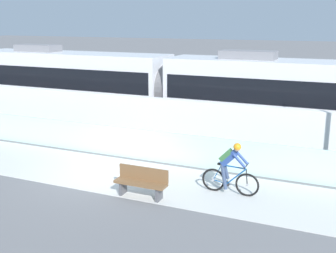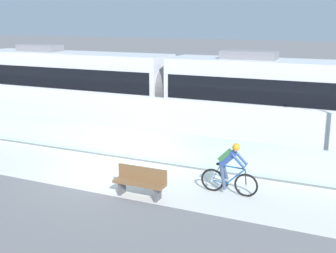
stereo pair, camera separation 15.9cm
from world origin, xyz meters
TOP-DOWN VIEW (x-y plane):
  - ground_plane at (0.00, 0.00)m, footprint 200.00×200.00m
  - bike_path_deck at (0.00, 0.00)m, footprint 32.00×3.20m
  - glass_parapet at (0.00, 1.85)m, footprint 32.00×0.05m
  - concrete_barrier_wall at (0.00, 3.65)m, footprint 32.00×0.36m
  - tram_rail_near at (0.00, 6.13)m, footprint 32.00×0.08m
  - tram_rail_far at (0.00, 7.57)m, footprint 32.00×0.08m
  - tram at (-0.62, 6.85)m, footprint 22.56×2.54m
  - cyclist_on_bike at (4.40, -0.00)m, footprint 1.77×0.58m
  - bench at (2.08, -1.29)m, footprint 1.60×0.45m

SIDE VIEW (x-z plane):
  - ground_plane at x=0.00m, z-range 0.00..0.00m
  - tram_rail_near at x=0.00m, z-range 0.00..0.01m
  - tram_rail_far at x=0.00m, z-range 0.00..0.01m
  - bike_path_deck at x=0.00m, z-range 0.00..0.01m
  - bench at x=2.08m, z-range 0.03..0.92m
  - glass_parapet at x=0.00m, z-range 0.00..1.17m
  - cyclist_on_bike at x=4.40m, z-range -0.01..1.60m
  - concrete_barrier_wall at x=0.00m, z-range 0.00..2.03m
  - tram at x=-0.62m, z-range -0.01..3.80m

